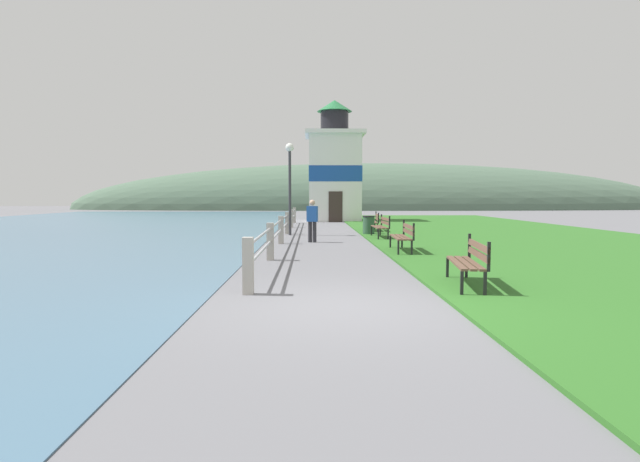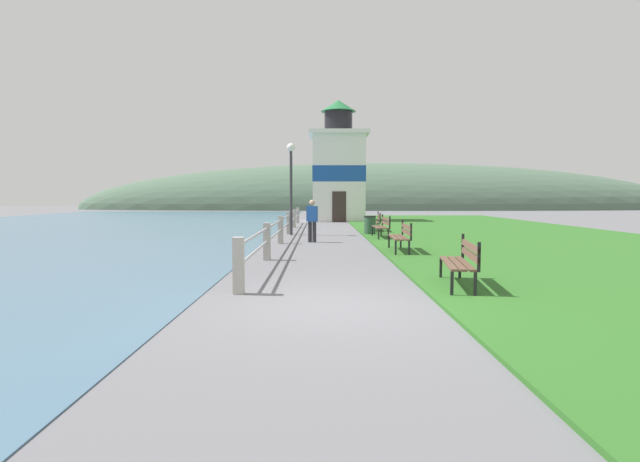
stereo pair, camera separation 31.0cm
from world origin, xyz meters
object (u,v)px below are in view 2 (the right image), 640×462
object	(u,v)px
park_bench_midway	(401,235)
park_bench_by_lighthouse	(375,221)
park_bench_far	(382,225)
lamp_post	(290,172)
lighthouse	(338,170)
park_bench_near	(461,260)
person_strolling	(312,219)
trash_bin	(369,225)

from	to	relation	value
park_bench_midway	park_bench_by_lighthouse	world-z (taller)	same
park_bench_far	lamp_post	xyz separation A→B (m)	(-3.71, 1.94, 2.20)
park_bench_midway	lighthouse	xyz separation A→B (m)	(-1.17, 19.50, 2.93)
park_bench_near	lamp_post	xyz separation A→B (m)	(-3.81, 12.65, 2.20)
lighthouse	person_strolling	distance (m)	16.30
person_strolling	lamp_post	distance (m)	4.02
park_bench_midway	lamp_post	size ratio (longest dim) A/B	0.51
park_bench_far	park_bench_by_lighthouse	size ratio (longest dim) A/B	0.97
person_strolling	lamp_post	world-z (taller)	lamp_post
lighthouse	trash_bin	size ratio (longest dim) A/B	9.74
trash_bin	lamp_post	size ratio (longest dim) A/B	0.21
trash_bin	park_bench_far	bearing A→B (deg)	-80.54
park_bench_near	lighthouse	distance (m)	25.46
park_bench_by_lighthouse	lighthouse	distance (m)	11.27
lighthouse	person_strolling	world-z (taller)	lighthouse
lighthouse	park_bench_by_lighthouse	bearing A→B (deg)	-82.68
park_bench_far	person_strolling	world-z (taller)	person_strolling
park_bench_far	person_strolling	size ratio (longest dim) A/B	1.25
person_strolling	lamp_post	xyz separation A→B (m)	(-0.96, 3.41, 1.90)
park_bench_by_lighthouse	person_strolling	xyz separation A→B (m)	(-2.92, -5.23, 0.30)
park_bench_by_lighthouse	person_strolling	size ratio (longest dim) A/B	1.29
park_bench_far	person_strolling	xyz separation A→B (m)	(-2.75, -1.47, 0.30)
park_bench_midway	park_bench_far	xyz separation A→B (m)	(0.04, 4.95, -0.00)
lamp_post	park_bench_by_lighthouse	bearing A→B (deg)	25.10
lamp_post	park_bench_midway	bearing A→B (deg)	-61.97
park_bench_by_lighthouse	trash_bin	xyz separation A→B (m)	(-0.48, -1.92, -0.12)
park_bench_far	trash_bin	distance (m)	1.86
park_bench_near	person_strolling	distance (m)	9.67
park_bench_near	park_bench_by_lighthouse	bearing A→B (deg)	-82.31
person_strolling	trash_bin	distance (m)	4.13
park_bench_far	person_strolling	bearing A→B (deg)	26.84
park_bench_far	park_bench_by_lighthouse	xyz separation A→B (m)	(0.17, 3.76, 0.00)
park_bench_by_lighthouse	park_bench_midway	bearing A→B (deg)	92.56
park_bench_near	trash_bin	distance (m)	12.55
park_bench_midway	lamp_post	distance (m)	8.11
park_bench_near	lamp_post	bearing A→B (deg)	-65.25
park_bench_far	trash_bin	size ratio (longest dim) A/B	2.32
park_bench_near	person_strolling	bearing A→B (deg)	-64.88
park_bench_by_lighthouse	lighthouse	bearing A→B (deg)	-78.70
park_bench_far	park_bench_by_lighthouse	world-z (taller)	same
trash_bin	lamp_post	distance (m)	4.12
person_strolling	park_bench_midway	bearing A→B (deg)	-126.45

